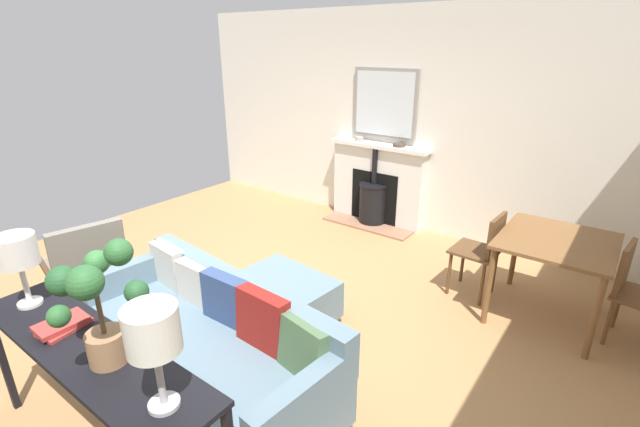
% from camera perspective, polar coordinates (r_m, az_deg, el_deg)
% --- Properties ---
extents(ground_plane, '(5.69, 6.34, 0.01)m').
position_cam_1_polar(ground_plane, '(4.17, -10.17, -12.61)').
color(ground_plane, '#A87A4C').
extents(wall_left, '(0.12, 6.34, 2.73)m').
position_cam_1_polar(wall_left, '(5.85, 9.84, 11.72)').
color(wall_left, silver).
rests_on(wall_left, ground).
extents(fireplace, '(0.52, 1.38, 1.08)m').
position_cam_1_polar(fireplace, '(5.95, 7.31, 3.22)').
color(fireplace, '#93664C').
rests_on(fireplace, ground).
extents(mirror_over_mantel, '(0.04, 0.89, 0.87)m').
position_cam_1_polar(mirror_over_mantel, '(5.80, 8.35, 13.85)').
color(mirror_over_mantel, gray).
extents(mantel_bowl_near, '(0.11, 0.11, 0.05)m').
position_cam_1_polar(mantel_bowl_near, '(5.95, 5.10, 9.63)').
color(mantel_bowl_near, '#9E9384').
rests_on(mantel_bowl_near, fireplace).
extents(mantel_bowl_far, '(0.16, 0.16, 0.04)m').
position_cam_1_polar(mantel_bowl_far, '(5.67, 10.19, 8.74)').
color(mantel_bowl_far, '#47382D').
rests_on(mantel_bowl_far, fireplace).
extents(sofa, '(1.00, 2.14, 0.81)m').
position_cam_1_polar(sofa, '(3.29, -14.03, -15.75)').
color(sofa, '#B2B2B7').
rests_on(sofa, ground).
extents(ottoman, '(0.70, 0.88, 0.42)m').
position_cam_1_polar(ottoman, '(3.88, -4.67, -10.65)').
color(ottoman, '#B2B2B7').
rests_on(ottoman, ground).
extents(armchair_accent, '(0.78, 0.70, 0.86)m').
position_cam_1_polar(armchair_accent, '(4.50, -27.92, -5.26)').
color(armchair_accent, '#4C3321').
rests_on(armchair_accent, ground).
extents(console_table, '(0.41, 1.81, 0.79)m').
position_cam_1_polar(console_table, '(2.78, -27.60, -16.42)').
color(console_table, black).
rests_on(console_table, ground).
extents(table_lamp_near_end, '(0.23, 0.23, 0.46)m').
position_cam_1_polar(table_lamp_near_end, '(3.15, -34.57, -4.25)').
color(table_lamp_near_end, white).
rests_on(table_lamp_near_end, console_table).
extents(table_lamp_far_end, '(0.23, 0.23, 0.51)m').
position_cam_1_polar(table_lamp_far_end, '(2.00, -20.81, -14.29)').
color(table_lamp_far_end, '#B2B2B7').
rests_on(table_lamp_far_end, console_table).
extents(potted_plant, '(0.47, 0.47, 0.61)m').
position_cam_1_polar(potted_plant, '(2.40, -26.92, -9.74)').
color(potted_plant, '#99704C').
rests_on(potted_plant, console_table).
extents(book_stack, '(0.28, 0.20, 0.05)m').
position_cam_1_polar(book_stack, '(2.93, -30.33, -12.34)').
color(book_stack, '#B23833').
rests_on(book_stack, console_table).
extents(dining_table, '(0.94, 0.88, 0.76)m').
position_cam_1_polar(dining_table, '(4.25, 28.17, -4.20)').
color(dining_table, brown).
rests_on(dining_table, ground).
extents(dining_chair_near_fireplace, '(0.42, 0.42, 0.85)m').
position_cam_1_polar(dining_chair_near_fireplace, '(4.39, 20.42, -4.19)').
color(dining_chair_near_fireplace, brown).
rests_on(dining_chair_near_fireplace, ground).
extents(dining_chair_by_back_wall, '(0.45, 0.45, 0.84)m').
position_cam_1_polar(dining_chair_by_back_wall, '(4.30, 35.42, -7.76)').
color(dining_chair_by_back_wall, brown).
rests_on(dining_chair_by_back_wall, ground).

